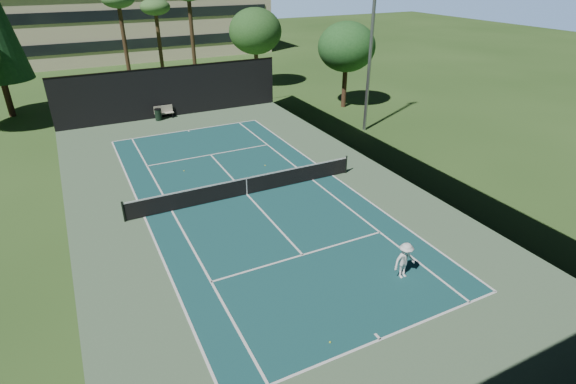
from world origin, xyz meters
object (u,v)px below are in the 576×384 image
at_px(tennis_net, 247,186).
at_px(tennis_ball_a, 330,342).
at_px(player, 405,260).
at_px(trash_bin, 158,115).
at_px(park_bench, 164,112).
at_px(tennis_ball_b, 250,188).
at_px(tennis_ball_d, 184,171).
at_px(tennis_ball_c, 265,165).

relative_size(tennis_net, tennis_ball_a, 181.02).
height_order(player, trash_bin, player).
relative_size(tennis_ball_a, park_bench, 0.05).
xyz_separation_m(tennis_net, tennis_ball_a, (-1.58, -11.24, -0.52)).
bearing_deg(player, tennis_ball_b, 102.17).
distance_m(tennis_ball_a, trash_bin, 26.63).
height_order(tennis_net, tennis_ball_d, tennis_net).
distance_m(player, trash_bin, 25.27).
height_order(tennis_ball_c, park_bench, park_bench).
distance_m(tennis_ball_c, tennis_ball_d, 4.97).
distance_m(tennis_net, trash_bin, 15.45).
distance_m(tennis_net, tennis_ball_c, 4.03).
relative_size(tennis_net, park_bench, 8.60).
bearing_deg(trash_bin, tennis_ball_d, -94.42).
xyz_separation_m(tennis_ball_b, tennis_ball_c, (2.08, 2.55, 0.00)).
bearing_deg(park_bench, tennis_ball_a, -91.46).
bearing_deg(tennis_ball_c, tennis_net, -128.46).
distance_m(tennis_ball_d, trash_bin, 10.82).
relative_size(tennis_ball_d, park_bench, 0.05).
xyz_separation_m(tennis_ball_d, park_bench, (1.37, 11.15, 0.51)).
relative_size(tennis_ball_c, park_bench, 0.05).
bearing_deg(park_bench, tennis_ball_d, -96.99).
bearing_deg(tennis_ball_b, tennis_ball_a, -99.51).
xyz_separation_m(player, park_bench, (-3.79, 25.28, -0.24)).
relative_size(tennis_ball_b, park_bench, 0.05).
xyz_separation_m(player, tennis_ball_d, (-5.15, 14.12, -0.75)).
height_order(tennis_ball_b, tennis_ball_c, tennis_ball_c).
bearing_deg(tennis_ball_c, tennis_ball_a, -105.78).
distance_m(tennis_ball_b, tennis_ball_d, 4.83).
height_order(tennis_net, park_bench, tennis_net).
xyz_separation_m(tennis_ball_d, trash_bin, (0.83, 10.77, 0.44)).
distance_m(player, tennis_ball_d, 15.05).
height_order(tennis_net, tennis_ball_c, tennis_net).
distance_m(tennis_ball_a, tennis_ball_d, 15.87).
xyz_separation_m(tennis_net, tennis_ball_b, (0.40, 0.58, -0.52)).
relative_size(player, tennis_ball_c, 21.52).
bearing_deg(tennis_ball_d, tennis_ball_c, -17.39).
relative_size(tennis_ball_c, trash_bin, 0.08).
distance_m(tennis_net, player, 9.95).
bearing_deg(tennis_net, tennis_ball_d, 116.06).
xyz_separation_m(tennis_ball_c, park_bench, (-3.37, 12.64, 0.51)).
relative_size(tennis_ball_b, trash_bin, 0.07).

